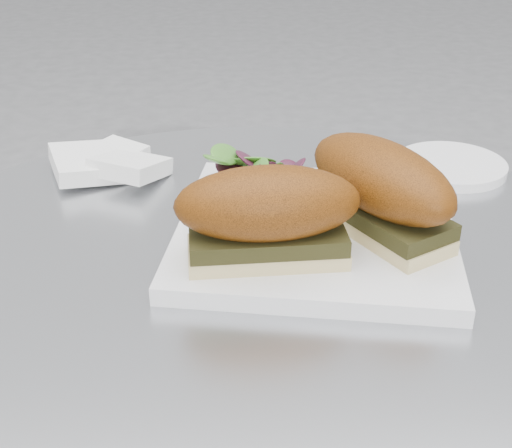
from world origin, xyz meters
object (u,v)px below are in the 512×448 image
Objects in this scene: plate at (315,231)px; sandwich_right at (380,187)px; sandwich_left at (268,213)px; saucer at (451,166)px.

sandwich_right reaches higher than plate.
sandwich_right is (0.05, -0.02, 0.05)m from plate.
sandwich_right is at bearing -18.85° from plate.
saucer is (0.22, 0.19, -0.05)m from sandwich_left.
sandwich_left is 0.85× the size of sandwich_right.
sandwich_right is (0.10, 0.04, -0.00)m from sandwich_left.
sandwich_right is 0.20m from saucer.
saucer is (0.17, 0.14, -0.00)m from plate.
saucer is at bearing 38.54° from plate.
plate is 0.22m from saucer.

